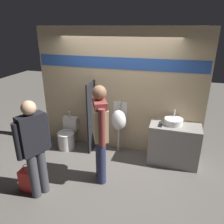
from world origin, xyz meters
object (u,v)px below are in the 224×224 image
(cell_phone, at_px, (160,125))
(urinal_near_counter, at_px, (119,120))
(person_in_vest, at_px, (100,129))
(person_with_lanyard, at_px, (34,146))
(shopping_bag, at_px, (30,180))
(toilet, at_px, (67,136))
(sink_basin, at_px, (174,121))

(cell_phone, relative_size, urinal_near_counter, 0.12)
(person_in_vest, xyz_separation_m, person_with_lanyard, (-0.87, -0.65, -0.12))
(cell_phone, distance_m, shopping_bag, 2.61)
(person_with_lanyard, bearing_deg, shopping_bag, 109.03)
(urinal_near_counter, relative_size, shopping_bag, 2.21)
(toilet, height_order, shopping_bag, toilet)
(cell_phone, relative_size, person_with_lanyard, 0.08)
(sink_basin, distance_m, cell_phone, 0.30)
(sink_basin, xyz_separation_m, cell_phone, (-0.25, -0.16, -0.05))
(urinal_near_counter, height_order, person_in_vest, person_in_vest)
(toilet, bearing_deg, person_with_lanyard, -79.65)
(cell_phone, height_order, shopping_bag, cell_phone)
(person_with_lanyard, xyz_separation_m, shopping_bag, (-0.22, 0.02, -0.73))
(sink_basin, distance_m, toilet, 2.45)
(sink_basin, relative_size, cell_phone, 2.63)
(toilet, xyz_separation_m, person_with_lanyard, (0.28, -1.55, 0.66))
(person_in_vest, bearing_deg, urinal_near_counter, -29.38)
(cell_phone, bearing_deg, shopping_bag, -144.18)
(sink_basin, distance_m, person_with_lanyard, 2.65)
(cell_phone, xyz_separation_m, urinal_near_counter, (-0.90, 0.22, -0.09))
(toilet, relative_size, person_in_vest, 0.45)
(person_in_vest, bearing_deg, cell_phone, -75.05)
(sink_basin, distance_m, person_in_vest, 1.57)
(cell_phone, height_order, person_with_lanyard, person_with_lanyard)
(person_in_vest, xyz_separation_m, shopping_bag, (-1.09, -0.63, -0.86))
(toilet, relative_size, person_with_lanyard, 0.49)
(urinal_near_counter, distance_m, shopping_bag, 2.12)
(cell_phone, height_order, urinal_near_counter, urinal_near_counter)
(urinal_near_counter, height_order, shopping_bag, urinal_near_counter)
(sink_basin, bearing_deg, urinal_near_counter, 176.99)
(shopping_bag, bearing_deg, urinal_near_counter, 55.95)
(toilet, distance_m, person_with_lanyard, 1.71)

